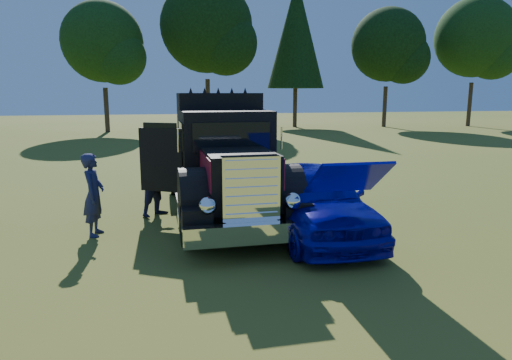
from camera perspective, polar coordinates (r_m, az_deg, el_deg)
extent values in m
plane|color=#415C1B|center=(8.66, -8.64, -9.56)|extent=(120.00, 120.00, 0.00)
cylinder|color=#2D2116|center=(38.39, -6.02, 9.35)|extent=(0.36, 0.36, 4.14)
sphere|color=black|center=(38.74, -6.21, 18.57)|extent=(7.36, 7.36, 7.36)
sphere|color=black|center=(37.86, -3.83, 16.69)|extent=(5.06, 5.06, 5.06)
cylinder|color=#2D2116|center=(46.81, 25.14, 8.54)|extent=(0.36, 0.36, 3.96)
sphere|color=black|center=(47.06, 25.73, 15.77)|extent=(7.04, 7.04, 7.04)
sphere|color=black|center=(47.07, 27.58, 14.00)|extent=(4.84, 4.84, 4.84)
cylinder|color=#2D2116|center=(41.55, 4.91, 9.72)|extent=(0.36, 0.36, 4.50)
cone|color=black|center=(41.86, 5.04, 17.79)|extent=(5.00, 5.00, 9.38)
cylinder|color=#2D2116|center=(37.79, -18.18, 8.31)|extent=(0.36, 0.36, 3.42)
sphere|color=black|center=(37.97, -18.65, 16.06)|extent=(6.08, 6.08, 6.08)
sphere|color=black|center=(37.02, -16.85, 14.53)|extent=(4.18, 4.18, 4.18)
cylinder|color=#2D2116|center=(43.30, 15.78, 8.81)|extent=(0.36, 0.36, 3.60)
sphere|color=black|center=(43.48, 16.16, 15.93)|extent=(6.40, 6.40, 6.40)
sphere|color=black|center=(43.27, 18.04, 14.26)|extent=(4.40, 4.40, 4.40)
cylinder|color=black|center=(9.17, -8.43, -4.80)|extent=(0.32, 1.10, 1.10)
cylinder|color=black|center=(9.54, 4.28, -4.09)|extent=(0.32, 1.10, 1.10)
cylinder|color=black|center=(13.84, -9.96, 0.46)|extent=(0.32, 1.10, 1.10)
cylinder|color=black|center=(14.09, -1.40, 0.80)|extent=(0.32, 1.10, 1.10)
cylinder|color=black|center=(13.86, -8.60, 0.51)|extent=(0.32, 1.10, 1.10)
cylinder|color=black|center=(14.03, -2.72, 0.75)|extent=(0.32, 1.10, 1.10)
cube|color=black|center=(11.77, -4.32, -0.87)|extent=(1.60, 6.40, 0.28)
cube|color=white|center=(8.12, -0.29, -6.73)|extent=(2.50, 0.22, 0.36)
cube|color=white|center=(8.22, -0.74, -1.46)|extent=(1.05, 0.30, 1.30)
cube|color=black|center=(9.22, -2.09, 0.20)|extent=(1.35, 1.80, 1.10)
cube|color=maroon|center=(9.09, -6.38, 1.26)|extent=(0.02, 1.80, 0.60)
cube|color=maroon|center=(9.34, 2.06, 1.57)|extent=(0.02, 1.80, 0.60)
cylinder|color=black|center=(9.07, -7.87, -2.33)|extent=(0.55, 1.24, 1.24)
cylinder|color=black|center=(9.42, 3.73, -1.77)|extent=(0.55, 1.24, 1.24)
sphere|color=white|center=(8.08, -6.06, -3.20)|extent=(0.32, 0.32, 0.32)
sphere|color=white|center=(8.39, 4.58, -2.64)|extent=(0.32, 0.32, 0.32)
cube|color=black|center=(10.69, -3.64, 3.00)|extent=(2.05, 1.30, 2.10)
cube|color=black|center=(9.98, -3.06, 5.34)|extent=(1.70, 0.05, 0.65)
cube|color=black|center=(11.94, -4.64, 4.78)|extent=(2.05, 1.30, 2.50)
cube|color=black|center=(13.67, -5.57, 2.14)|extent=(2.00, 2.00, 0.35)
cube|color=black|center=(10.95, -11.77, 2.46)|extent=(0.99, 0.59, 1.50)
cube|color=#9A3D16|center=(11.02, -11.88, 1.71)|extent=(0.75, 0.44, 0.75)
imported|color=#061B8F|center=(9.78, 7.12, -2.43)|extent=(1.88, 4.55, 1.54)
cube|color=#061B8F|center=(8.09, 11.45, 0.29)|extent=(1.31, 0.95, 0.67)
imported|color=navy|center=(10.23, -19.63, -1.75)|extent=(0.52, 0.70, 1.77)
imported|color=navy|center=(11.46, -12.17, 0.09)|extent=(1.12, 1.10, 1.83)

